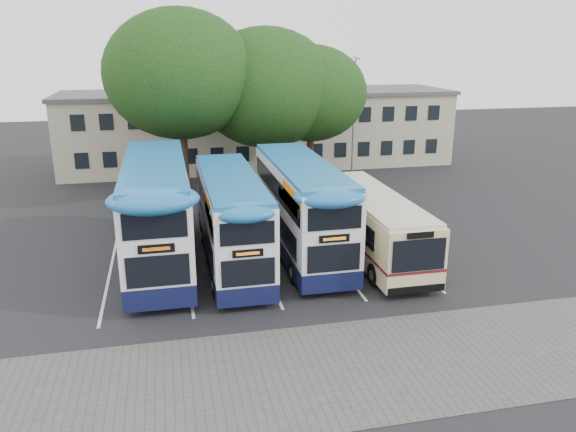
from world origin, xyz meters
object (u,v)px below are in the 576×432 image
(tree_left, at_px, (180,74))
(bus_dd_left, at_px, (157,208))
(lamp_post, at_px, (354,112))
(tree_right, at_px, (311,94))
(bus_dd_right, at_px, (301,204))
(tree_mid, at_px, (266,88))
(bus_single, at_px, (372,221))
(bus_dd_mid, at_px, (231,216))

(tree_left, height_order, bus_dd_left, tree_left)
(lamp_post, bearing_deg, bus_dd_left, -135.52)
(tree_right, bearing_deg, bus_dd_right, -106.51)
(tree_mid, relative_size, bus_dd_right, 1.01)
(bus_dd_right, bearing_deg, bus_dd_left, 178.03)
(tree_left, distance_m, bus_single, 16.36)
(lamp_post, relative_size, tree_right, 0.91)
(bus_dd_left, relative_size, bus_dd_right, 1.07)
(tree_mid, distance_m, tree_right, 3.23)
(tree_right, height_order, bus_dd_mid, tree_right)
(lamp_post, distance_m, bus_single, 16.39)
(tree_mid, bearing_deg, tree_left, -168.47)
(lamp_post, relative_size, bus_dd_left, 0.77)
(tree_right, relative_size, bus_single, 0.96)
(tree_left, relative_size, tree_mid, 1.10)
(tree_mid, bearing_deg, tree_right, 3.36)
(lamp_post, xyz_separation_m, bus_single, (-4.24, -15.47, -3.32))
(bus_dd_left, xyz_separation_m, bus_dd_right, (6.90, -0.24, -0.17))
(tree_left, bearing_deg, bus_dd_left, -98.96)
(tree_mid, height_order, bus_dd_left, tree_mid)
(tree_mid, relative_size, tree_right, 1.12)
(tree_mid, xyz_separation_m, bus_dd_left, (-7.49, -12.34, -4.42))
(lamp_post, distance_m, tree_mid, 7.50)
(bus_dd_right, xyz_separation_m, bus_single, (3.32, -1.04, -0.78))
(tree_right, bearing_deg, bus_dd_mid, -118.39)
(lamp_post, xyz_separation_m, bus_dd_left, (-14.46, -14.20, -2.37))
(tree_left, height_order, tree_right, tree_left)
(bus_dd_left, bearing_deg, bus_dd_right, -1.97)
(tree_right, distance_m, bus_dd_right, 13.95)
(tree_left, xyz_separation_m, bus_single, (8.45, -12.45, -6.40))
(lamp_post, bearing_deg, tree_mid, -165.11)
(bus_dd_mid, height_order, bus_single, bus_dd_mid)
(lamp_post, bearing_deg, bus_dd_mid, -126.11)
(tree_mid, bearing_deg, bus_single, -78.67)
(tree_left, distance_m, tree_right, 9.14)
(bus_dd_right, distance_m, bus_single, 3.57)
(tree_left, relative_size, bus_dd_right, 1.11)
(lamp_post, height_order, tree_left, tree_left)
(tree_left, distance_m, bus_dd_left, 12.56)
(lamp_post, relative_size, tree_mid, 0.81)
(tree_right, xyz_separation_m, bus_dd_right, (-3.78, -12.77, -4.13))
(lamp_post, height_order, bus_dd_left, lamp_post)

